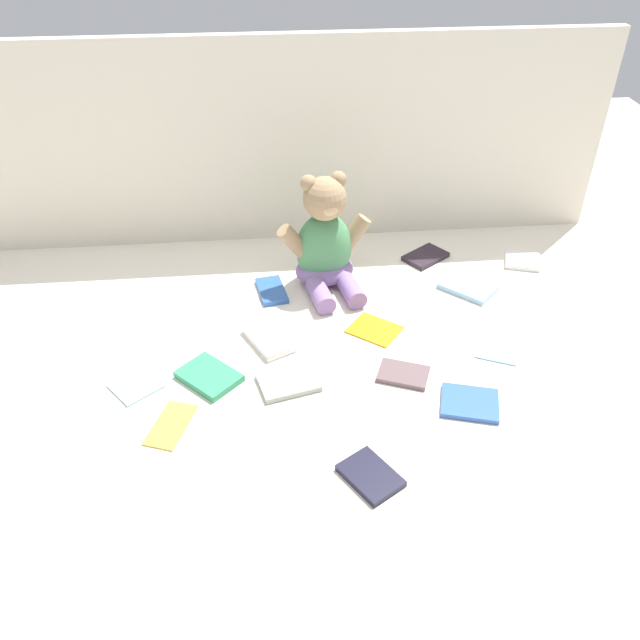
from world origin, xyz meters
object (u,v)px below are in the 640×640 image
object	(u,v)px
book_case_0	(272,291)
book_case_1	(269,339)
teddy_bear	(325,245)
book_case_10	(522,261)
book_case_4	(497,350)
book_case_12	(288,382)
book_case_13	(403,374)
book_case_5	(171,424)
book_case_11	(136,385)
book_case_2	(374,329)
book_case_9	(470,403)
book_case_7	(209,376)
book_case_3	(425,257)
book_case_6	(370,476)
book_case_8	(468,287)

from	to	relation	value
book_case_0	book_case_1	size ratio (longest dim) A/B	0.91
teddy_bear	book_case_10	xyz separation A→B (m)	(0.56, 0.04, -0.10)
book_case_4	book_case_12	bearing A→B (deg)	122.61
book_case_10	book_case_13	xyz separation A→B (m)	(-0.42, -0.43, -0.00)
book_case_0	book_case_10	xyz separation A→B (m)	(0.70, 0.08, 0.00)
book_case_5	book_case_11	world-z (taller)	same
book_case_2	book_case_12	bearing A→B (deg)	166.96
teddy_bear	book_case_11	bearing A→B (deg)	-151.34
book_case_2	book_case_9	world-z (taller)	book_case_9
book_case_0	book_case_4	size ratio (longest dim) A/B	1.28
book_case_4	book_case_7	world-z (taller)	book_case_7
book_case_1	book_case_9	world-z (taller)	book_case_1
book_case_1	book_case_3	world-z (taller)	book_case_1
book_case_0	book_case_1	bearing A→B (deg)	76.11
book_case_3	book_case_6	bearing A→B (deg)	123.85
book_case_0	book_case_10	size ratio (longest dim) A/B	1.31
teddy_bear	book_case_10	size ratio (longest dim) A/B	3.29
book_case_0	book_case_10	world-z (taller)	book_case_10
book_case_7	book_case_9	xyz separation A→B (m)	(0.55, -0.13, -0.00)
teddy_bear	book_case_5	bearing A→B (deg)	-137.26
book_case_3	book_case_9	bearing A→B (deg)	140.00
book_case_10	book_case_11	distance (m)	1.09
book_case_10	book_case_11	bearing A→B (deg)	-49.74
teddy_bear	book_case_4	xyz separation A→B (m)	(0.37, -0.33, -0.11)
book_case_2	book_case_7	size ratio (longest dim) A/B	0.88
book_case_9	book_case_12	distance (m)	0.39
book_case_4	book_case_11	xyz separation A→B (m)	(-0.82, -0.04, 0.00)
teddy_bear	book_case_6	size ratio (longest dim) A/B	2.71
book_case_11	book_case_3	bearing A→B (deg)	-96.04
book_case_8	book_case_11	bearing A→B (deg)	154.23
book_case_4	book_case_5	bearing A→B (deg)	127.71
book_case_3	book_case_10	distance (m)	0.27
book_case_2	book_case_7	world-z (taller)	book_case_7
book_case_8	book_case_10	bearing A→B (deg)	-15.34
book_case_4	book_case_6	world-z (taller)	book_case_6
book_case_11	book_case_4	bearing A→B (deg)	-124.96
book_case_10	book_case_9	bearing A→B (deg)	-11.54
book_case_1	book_case_3	bearing A→B (deg)	10.19
book_case_2	book_case_11	size ratio (longest dim) A/B	1.24
book_case_8	book_case_9	bearing A→B (deg)	-151.43
book_case_3	book_case_6	distance (m)	0.81
book_case_5	book_case_7	world-z (taller)	book_case_7
book_case_1	book_case_12	distance (m)	0.16
book_case_4	book_case_12	world-z (taller)	book_case_12
book_case_13	book_case_3	bearing A→B (deg)	3.66
book_case_13	book_case_4	bearing A→B (deg)	-52.54
book_case_9	book_case_13	size ratio (longest dim) A/B	1.09
book_case_6	book_case_9	world-z (taller)	book_case_6
book_case_10	book_case_12	size ratio (longest dim) A/B	0.73
book_case_2	book_case_10	size ratio (longest dim) A/B	1.25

